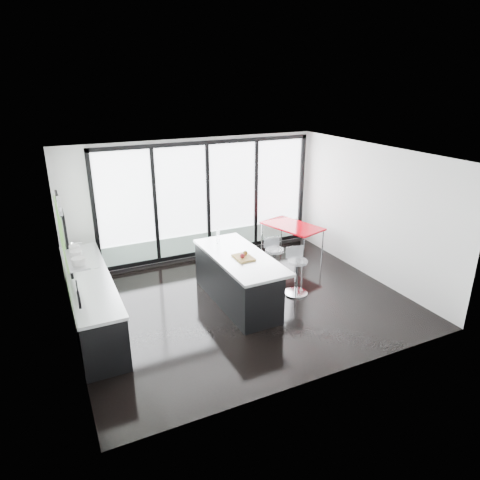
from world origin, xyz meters
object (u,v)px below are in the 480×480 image
bar_stool_near (297,277)px  bar_stool_far (274,265)px  red_table (292,240)px  island (236,279)px

bar_stool_near → bar_stool_far: bar_stool_near is taller
red_table → bar_stool_far: bearing=-135.9°
bar_stool_far → bar_stool_near: bearing=-77.8°
bar_stool_near → red_table: bearing=70.2°
bar_stool_near → bar_stool_far: bearing=107.0°
bar_stool_near → red_table: (0.98, 1.76, 0.01)m
island → bar_stool_near: size_ratio=3.16×
red_table → bar_stool_near: bearing=-119.2°
red_table → island: bearing=-145.1°
island → bar_stool_far: (1.10, 0.48, -0.12)m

